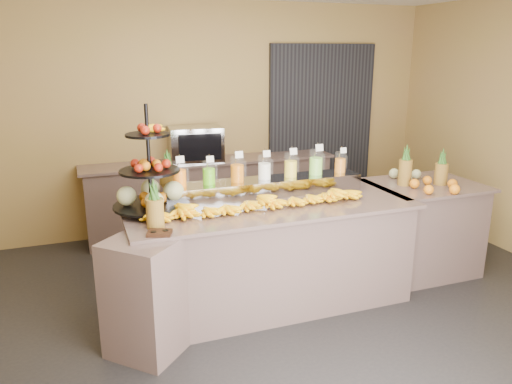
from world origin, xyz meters
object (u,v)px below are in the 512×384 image
fruit_stand (156,184)px  oven_warmer (196,144)px  banana_heap (260,201)px  condiment_caddy (160,233)px  pitcher_tray (264,187)px  right_fruit_pile (428,179)px

fruit_stand → oven_warmer: fruit_stand is taller
banana_heap → condiment_caddy: size_ratio=11.11×
banana_heap → oven_warmer: oven_warmer is taller
pitcher_tray → fruit_stand: fruit_stand is taller
pitcher_tray → right_fruit_pile: right_fruit_pile is taller
fruit_stand → condiment_caddy: (-0.08, -0.58, -0.21)m
pitcher_tray → fruit_stand: size_ratio=2.10×
pitcher_tray → fruit_stand: 1.02m
pitcher_tray → oven_warmer: (-0.24, 1.67, 0.13)m
banana_heap → fruit_stand: (-0.82, 0.23, 0.17)m
banana_heap → fruit_stand: size_ratio=2.16×
condiment_caddy → pitcher_tray: bearing=33.0°
right_fruit_pile → banana_heap: bearing=-178.3°
fruit_stand → condiment_caddy: size_ratio=5.15×
pitcher_tray → condiment_caddy: pitcher_tray is taller
right_fruit_pile → oven_warmer: size_ratio=0.78×
banana_heap → oven_warmer: bearing=91.6°
condiment_caddy → fruit_stand: bearing=82.4°
banana_heap → right_fruit_pile: bearing=1.7°
condiment_caddy → oven_warmer: 2.52m
oven_warmer → fruit_stand: bearing=-108.5°
right_fruit_pile → oven_warmer: oven_warmer is taller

